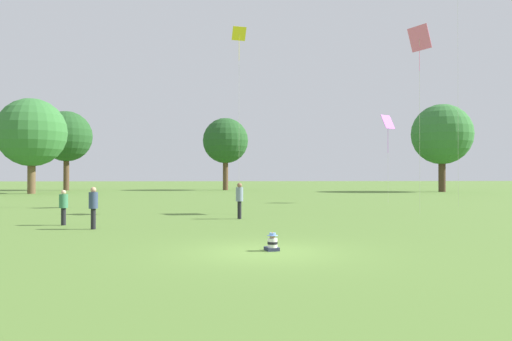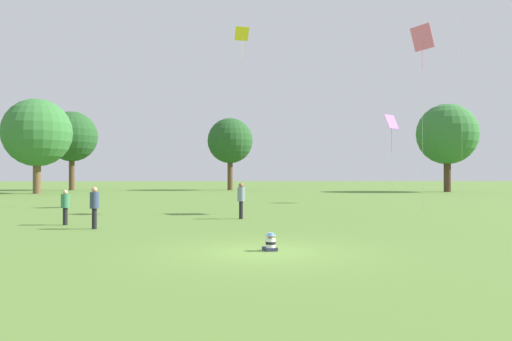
{
  "view_description": "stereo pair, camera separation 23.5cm",
  "coord_description": "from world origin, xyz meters",
  "px_view_note": "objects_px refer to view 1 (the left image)",
  "views": [
    {
      "loc": [
        -1.16,
        -14.08,
        2.2
      ],
      "look_at": [
        0.08,
        4.58,
        2.35
      ],
      "focal_mm": 35.0,
      "sensor_mm": 36.0,
      "label": 1
    },
    {
      "loc": [
        -0.92,
        -14.09,
        2.2
      ],
      "look_at": [
        0.08,
        4.58,
        2.35
      ],
      "focal_mm": 35.0,
      "sensor_mm": 36.0,
      "label": 2
    }
  ],
  "objects_px": {
    "kite_0": "(388,123)",
    "distant_tree_0": "(32,133)",
    "distant_tree_3": "(66,137)",
    "seated_toddler": "(272,243)",
    "person_standing_0": "(239,197)",
    "kite_3": "(419,41)",
    "distant_tree_1": "(442,135)",
    "person_standing_2": "(64,204)",
    "person_standing_1": "(93,204)",
    "kite_2": "(239,40)",
    "distant_tree_2": "(226,141)"
  },
  "relations": [
    {
      "from": "kite_0",
      "to": "distant_tree_3",
      "type": "height_order",
      "value": "distant_tree_3"
    },
    {
      "from": "kite_3",
      "to": "distant_tree_0",
      "type": "xyz_separation_m",
      "value": [
        -32.93,
        31.29,
        -2.72
      ]
    },
    {
      "from": "person_standing_1",
      "to": "person_standing_0",
      "type": "bearing_deg",
      "value": -75.81
    },
    {
      "from": "kite_2",
      "to": "distant_tree_1",
      "type": "distance_m",
      "value": 38.68
    },
    {
      "from": "person_standing_1",
      "to": "distant_tree_0",
      "type": "relative_size",
      "value": 0.16
    },
    {
      "from": "distant_tree_0",
      "to": "distant_tree_1",
      "type": "bearing_deg",
      "value": 3.34
    },
    {
      "from": "kite_0",
      "to": "distant_tree_2",
      "type": "relative_size",
      "value": 0.67
    },
    {
      "from": "distant_tree_1",
      "to": "distant_tree_0",
      "type": "bearing_deg",
      "value": -176.66
    },
    {
      "from": "seated_toddler",
      "to": "distant_tree_2",
      "type": "xyz_separation_m",
      "value": [
        -1.07,
        56.1,
        6.72
      ]
    },
    {
      "from": "seated_toddler",
      "to": "distant_tree_1",
      "type": "height_order",
      "value": "distant_tree_1"
    },
    {
      "from": "distant_tree_1",
      "to": "distant_tree_3",
      "type": "relative_size",
      "value": 1.01
    },
    {
      "from": "kite_0",
      "to": "person_standing_2",
      "type": "bearing_deg",
      "value": -133.85
    },
    {
      "from": "distant_tree_1",
      "to": "distant_tree_2",
      "type": "relative_size",
      "value": 1.09
    },
    {
      "from": "seated_toddler",
      "to": "person_standing_0",
      "type": "distance_m",
      "value": 10.41
    },
    {
      "from": "seated_toddler",
      "to": "person_standing_1",
      "type": "bearing_deg",
      "value": 124.52
    },
    {
      "from": "kite_3",
      "to": "distant_tree_2",
      "type": "height_order",
      "value": "kite_3"
    },
    {
      "from": "kite_0",
      "to": "person_standing_0",
      "type": "bearing_deg",
      "value": -124.68
    },
    {
      "from": "kite_0",
      "to": "distant_tree_0",
      "type": "bearing_deg",
      "value": 156.62
    },
    {
      "from": "kite_0",
      "to": "kite_3",
      "type": "bearing_deg",
      "value": -92.14
    },
    {
      "from": "seated_toddler",
      "to": "kite_2",
      "type": "height_order",
      "value": "kite_2"
    },
    {
      "from": "distant_tree_2",
      "to": "distant_tree_3",
      "type": "height_order",
      "value": "distant_tree_3"
    },
    {
      "from": "kite_0",
      "to": "kite_2",
      "type": "height_order",
      "value": "kite_2"
    },
    {
      "from": "kite_3",
      "to": "distant_tree_1",
      "type": "distance_m",
      "value": 38.13
    },
    {
      "from": "person_standing_1",
      "to": "kite_0",
      "type": "xyz_separation_m",
      "value": [
        18.02,
        17.57,
        5.16
      ]
    },
    {
      "from": "seated_toddler",
      "to": "kite_3",
      "type": "xyz_separation_m",
      "value": [
        9.62,
        13.02,
        9.5
      ]
    },
    {
      "from": "person_standing_2",
      "to": "person_standing_1",
      "type": "bearing_deg",
      "value": -57.82
    },
    {
      "from": "kite_0",
      "to": "distant_tree_1",
      "type": "height_order",
      "value": "distant_tree_1"
    },
    {
      "from": "distant_tree_0",
      "to": "distant_tree_3",
      "type": "distance_m",
      "value": 12.12
    },
    {
      "from": "person_standing_2",
      "to": "distant_tree_3",
      "type": "bearing_deg",
      "value": 94.11
    },
    {
      "from": "person_standing_0",
      "to": "person_standing_2",
      "type": "bearing_deg",
      "value": 35.46
    },
    {
      "from": "distant_tree_0",
      "to": "distant_tree_3",
      "type": "bearing_deg",
      "value": 89.15
    },
    {
      "from": "person_standing_1",
      "to": "distant_tree_2",
      "type": "xyz_separation_m",
      "value": [
        5.56,
        49.99,
        5.93
      ]
    },
    {
      "from": "kite_3",
      "to": "person_standing_1",
      "type": "bearing_deg",
      "value": 130.49
    },
    {
      "from": "kite_3",
      "to": "distant_tree_0",
      "type": "distance_m",
      "value": 45.51
    },
    {
      "from": "person_standing_0",
      "to": "distant_tree_3",
      "type": "xyz_separation_m",
      "value": [
        -22.53,
        46.05,
        6.4
      ]
    },
    {
      "from": "person_standing_0",
      "to": "person_standing_2",
      "type": "xyz_separation_m",
      "value": [
        -7.72,
        -2.54,
        -0.17
      ]
    },
    {
      "from": "person_standing_2",
      "to": "kite_3",
      "type": "bearing_deg",
      "value": 3.34
    },
    {
      "from": "person_standing_1",
      "to": "kite_3",
      "type": "xyz_separation_m",
      "value": [
        16.24,
        6.91,
        8.71
      ]
    },
    {
      "from": "kite_2",
      "to": "distant_tree_0",
      "type": "bearing_deg",
      "value": -15.33
    },
    {
      "from": "kite_2",
      "to": "distant_tree_3",
      "type": "relative_size",
      "value": 1.11
    },
    {
      "from": "distant_tree_0",
      "to": "distant_tree_1",
      "type": "relative_size",
      "value": 0.98
    },
    {
      "from": "kite_0",
      "to": "distant_tree_3",
      "type": "xyz_separation_m",
      "value": [
        -34.53,
        32.73,
        1.3
      ]
    },
    {
      "from": "person_standing_0",
      "to": "seated_toddler",
      "type": "bearing_deg",
      "value": 110.57
    },
    {
      "from": "person_standing_2",
      "to": "distant_tree_0",
      "type": "height_order",
      "value": "distant_tree_0"
    },
    {
      "from": "person_standing_2",
      "to": "kite_3",
      "type": "distance_m",
      "value": 20.66
    },
    {
      "from": "person_standing_0",
      "to": "kite_3",
      "type": "bearing_deg",
      "value": -148.16
    },
    {
      "from": "person_standing_2",
      "to": "distant_tree_1",
      "type": "xyz_separation_m",
      "value": [
        34.66,
        39.39,
        6.38
      ]
    },
    {
      "from": "person_standing_2",
      "to": "distant_tree_2",
      "type": "relative_size",
      "value": 0.15
    },
    {
      "from": "person_standing_2",
      "to": "distant_tree_2",
      "type": "bearing_deg",
      "value": 68.62
    },
    {
      "from": "kite_0",
      "to": "distant_tree_0",
      "type": "relative_size",
      "value": 0.63
    }
  ]
}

